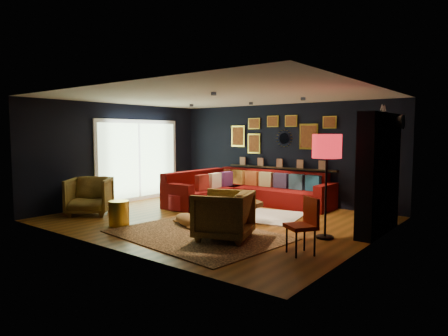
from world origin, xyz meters
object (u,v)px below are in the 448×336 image
Objects in this scene: coffee_table at (244,205)px; armchair_left at (89,194)px; gold_stool at (119,213)px; floor_lamp at (327,150)px; dog at (188,217)px; orange_chair at (305,221)px; pouf at (180,202)px; armchair_right at (224,213)px; sectional at (242,192)px.

armchair_left reaches higher than coffee_table.
gold_stool is 4.18m from floor_lamp.
floor_lamp reaches higher than dog.
armchair_left is 5.19m from orange_chair.
gold_stool reaches higher than pouf.
armchair_left is at bearing -142.62° from orange_chair.
pouf is 4.04m from floor_lamp.
pouf is 1.09× the size of gold_stool.
coffee_table is 2.01× the size of gold_stool.
dog is at bearing -29.90° from armchair_left.
armchair_right is at bearing 1.26° from dog.
coffee_table reaches higher than dog.
armchair_right is at bearing -30.28° from pouf.
armchair_right is 0.51× the size of floor_lamp.
coffee_table is 3.56m from armchair_left.
sectional is 6.30× the size of pouf.
gold_stool is (1.42, -0.27, -0.21)m from armchair_left.
dog is (0.65, -2.71, -0.13)m from sectional.
orange_chair is (5.18, 0.30, 0.05)m from armchair_left.
sectional is at bearing 149.17° from floor_lamp.
sectional is 3.66× the size of armchair_right.
coffee_table is 0.55× the size of floor_lamp.
orange_chair reaches higher than gold_stool.
coffee_table is at bearing -53.51° from sectional.
armchair_left is at bearing 169.21° from gold_stool.
coffee_table is at bearing -175.68° from orange_chair.
pouf is 4.16m from orange_chair.
armchair_right reaches higher than gold_stool.
orange_chair is at bearing 73.60° from armchair_right.
sectional is 3.51m from gold_stool.
armchair_left reaches higher than sectional.
armchair_left is 0.85× the size of dog.
floor_lamp reaches higher than pouf.
armchair_right reaches higher than orange_chair.
pouf is 2.84m from armchair_right.
pouf is at bearing -113.43° from sectional.
armchair_right is 1.18m from dog.
armchair_left is at bearing -127.59° from pouf.
pouf is at bearing 175.83° from floor_lamp.
sectional is at bearing 66.57° from pouf.
sectional is 3.75m from armchair_left.
pouf is 0.62× the size of orange_chair.
orange_chair reaches higher than dog.
gold_stool is (-1.86, -1.66, -0.13)m from coffee_table.
coffee_table is 1.85× the size of pouf.
armchair_left is 0.99× the size of armchair_right.
floor_lamp reaches higher than armchair_right.
gold_stool is 0.27× the size of floor_lamp.
orange_chair reaches higher than sectional.
armchair_left is at bearing -157.04° from coffee_table.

